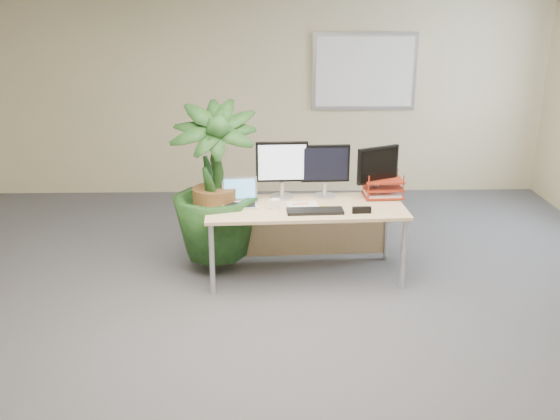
{
  "coord_description": "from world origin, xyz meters",
  "views": [
    {
      "loc": [
        -0.05,
        -3.85,
        2.45
      ],
      "look_at": [
        0.06,
        0.35,
        1.0
      ],
      "focal_mm": 40.0,
      "sensor_mm": 36.0,
      "label": 1
    }
  ],
  "objects_px": {
    "desk": "(304,217)",
    "monitor_left": "(282,166)",
    "floor_plant": "(215,193)",
    "laptop": "(240,198)",
    "monitor_right": "(325,168)"
  },
  "relations": [
    {
      "from": "desk",
      "to": "laptop",
      "type": "height_order",
      "value": "laptop"
    },
    {
      "from": "floor_plant",
      "to": "monitor_right",
      "type": "bearing_deg",
      "value": 5.0
    },
    {
      "from": "floor_plant",
      "to": "laptop",
      "type": "xyz_separation_m",
      "value": [
        0.23,
        -0.1,
        -0.02
      ]
    },
    {
      "from": "floor_plant",
      "to": "monitor_left",
      "type": "xyz_separation_m",
      "value": [
        0.61,
        0.08,
        0.23
      ]
    },
    {
      "from": "floor_plant",
      "to": "laptop",
      "type": "distance_m",
      "value": 0.25
    },
    {
      "from": "desk",
      "to": "floor_plant",
      "type": "xyz_separation_m",
      "value": [
        -0.81,
        0.07,
        0.21
      ]
    },
    {
      "from": "monitor_left",
      "to": "floor_plant",
      "type": "bearing_deg",
      "value": -173.01
    },
    {
      "from": "desk",
      "to": "laptop",
      "type": "distance_m",
      "value": 0.61
    },
    {
      "from": "desk",
      "to": "floor_plant",
      "type": "relative_size",
      "value": 1.19
    },
    {
      "from": "floor_plant",
      "to": "monitor_left",
      "type": "height_order",
      "value": "floor_plant"
    },
    {
      "from": "floor_plant",
      "to": "monitor_right",
      "type": "relative_size",
      "value": 3.04
    },
    {
      "from": "desk",
      "to": "monitor_left",
      "type": "distance_m",
      "value": 0.51
    },
    {
      "from": "monitor_left",
      "to": "monitor_right",
      "type": "xyz_separation_m",
      "value": [
        0.4,
        0.01,
        -0.02
      ]
    },
    {
      "from": "floor_plant",
      "to": "monitor_right",
      "type": "xyz_separation_m",
      "value": [
        1.01,
        0.09,
        0.21
      ]
    },
    {
      "from": "monitor_right",
      "to": "laptop",
      "type": "height_order",
      "value": "monitor_right"
    }
  ]
}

